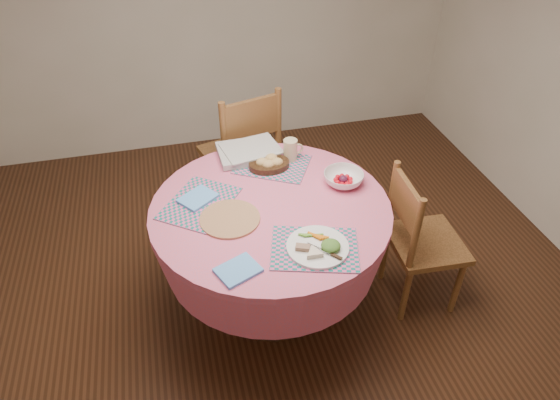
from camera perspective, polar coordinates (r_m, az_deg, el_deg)
The scene contains 16 objects.
ground at distance 3.07m, azimuth -0.92°, elevation -11.73°, with size 4.00×4.00×0.00m, color #331C0F.
room_envelope at distance 2.09m, azimuth -1.42°, elevation 20.50°, with size 4.01×4.01×2.71m.
dining_table at distance 2.67m, azimuth -1.04°, elevation -3.97°, with size 1.24×1.24×0.75m.
chair_right at distance 2.90m, azimuth 15.60°, elevation -4.27°, with size 0.41×0.43×0.88m.
chair_back at distance 3.40m, azimuth -4.20°, elevation 5.45°, with size 0.57×0.55×1.01m.
placemat_front at distance 2.31m, azimuth 3.98°, elevation -5.55°, with size 0.40×0.30×0.01m, color #136E68.
placemat_left at distance 2.59m, azimuth -9.17°, elevation -0.36°, with size 0.40×0.30×0.01m, color #136E68.
placemat_back at distance 2.85m, azimuth -0.90°, elevation 4.09°, with size 0.40×0.30×0.01m, color #136E68.
wicker_trivet at distance 2.47m, azimuth -5.75°, elevation -2.15°, with size 0.30×0.30×0.01m, color brown.
napkin_near at distance 2.21m, azimuth -4.81°, elevation -8.00°, with size 0.18×0.14×0.01m, color #5EA4F2.
napkin_far at distance 2.61m, azimuth -9.37°, elevation 0.21°, with size 0.18×0.14×0.01m, color #5EA4F2.
dinner_plate at distance 2.30m, azimuth 4.53°, elevation -5.26°, with size 0.29×0.29×0.05m.
bread_bowl at distance 2.81m, azimuth -1.24°, elevation 4.23°, with size 0.23×0.23×0.08m.
latte_mug at distance 2.86m, azimuth 1.24°, elevation 5.78°, with size 0.12×0.08×0.12m.
fruit_bowl at distance 2.71m, azimuth 7.26°, elevation 2.44°, with size 0.24×0.24×0.07m.
newspaper_stack at distance 2.93m, azimuth -3.63°, elevation 5.57°, with size 0.37×0.30×0.04m.
Camera 1 is at (-0.44, -1.95, 2.33)m, focal length 32.00 mm.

